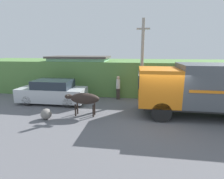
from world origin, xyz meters
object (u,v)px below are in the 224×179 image
at_px(brown_cow, 84,99).
at_px(parked_suv, 53,92).
at_px(cargo_truck, 207,87).
at_px(utility_pole, 142,59).
at_px(pedestrian_on_hill, 118,86).
at_px(roadside_rock, 46,114).

bearing_deg(brown_cow, parked_suv, 145.21).
relative_size(cargo_truck, brown_cow, 3.60).
distance_m(brown_cow, utility_pole, 5.23).
relative_size(cargo_truck, utility_pole, 1.25).
xyz_separation_m(pedestrian_on_hill, roadside_rock, (-3.45, -4.39, -0.70)).
bearing_deg(roadside_rock, utility_pole, 40.33).
height_order(parked_suv, roadside_rock, parked_suv).
bearing_deg(cargo_truck, utility_pole, 139.55).
height_order(cargo_truck, utility_pole, utility_pole).
relative_size(brown_cow, utility_pole, 0.35).
height_order(parked_suv, utility_pole, utility_pole).
height_order(utility_pole, roadside_rock, utility_pole).
height_order(brown_cow, roadside_rock, brown_cow).
bearing_deg(parked_suv, roadside_rock, -70.00).
distance_m(brown_cow, parked_suv, 3.50).
relative_size(pedestrian_on_hill, roadside_rock, 3.04).
bearing_deg(parked_suv, cargo_truck, -6.68).
xyz_separation_m(parked_suv, pedestrian_on_hill, (4.43, 1.59, 0.20)).
relative_size(parked_suv, utility_pole, 0.80).
bearing_deg(pedestrian_on_hill, parked_suv, 3.73).
bearing_deg(cargo_truck, parked_suv, 171.43).
xyz_separation_m(cargo_truck, roadside_rock, (-8.59, -1.55, -1.40)).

